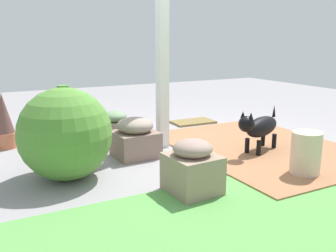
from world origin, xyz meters
TOP-DOWN VIEW (x-y plane):
  - ground_plane at (0.00, 0.00)m, footprint 12.00×12.00m
  - brick_path at (-0.74, 0.42)m, footprint 1.80×2.40m
  - porch_pillar at (0.25, -0.16)m, footprint 0.12×0.12m
  - stone_planter_nearest at (0.70, -0.55)m, footprint 0.46×0.39m
  - stone_planter_near at (0.68, 0.05)m, footprint 0.46×0.43m
  - stone_planter_far at (0.64, 1.15)m, footprint 0.40×0.43m
  - round_shrub at (1.48, 0.36)m, footprint 0.83×0.83m
  - terracotta_pot_broad at (1.40, -0.48)m, footprint 0.37×0.37m
  - terracotta_pot_tall at (1.18, -0.99)m, footprint 0.27×0.27m
  - terracotta_pot_spiky at (1.88, -0.96)m, footprint 0.25×0.25m
  - dog at (-0.58, 0.57)m, footprint 0.73×0.41m
  - ceramic_urn at (-0.49, 1.30)m, footprint 0.27×0.27m
  - doormat at (-0.73, -1.07)m, footprint 0.64×0.39m

SIDE VIEW (x-z plane):
  - ground_plane at x=0.00m, z-range 0.00..0.00m
  - brick_path at x=-0.74m, z-range 0.00..0.02m
  - doormat at x=-0.73m, z-range 0.00..0.03m
  - stone_planter_nearest at x=0.70m, z-range -0.01..0.39m
  - ceramic_urn at x=-0.49m, z-range 0.00..0.41m
  - stone_planter_near at x=0.68m, z-range -0.01..0.42m
  - stone_planter_far at x=0.64m, z-range -0.01..0.43m
  - terracotta_pot_tall at x=1.18m, z-range -0.10..0.59m
  - terracotta_pot_broad at x=1.40m, z-range 0.03..0.47m
  - dog at x=-0.58m, z-range 0.04..0.55m
  - terracotta_pot_spiky at x=1.88m, z-range -0.01..0.63m
  - round_shrub at x=1.48m, z-range 0.00..0.83m
  - porch_pillar at x=0.25m, z-range 0.00..2.08m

